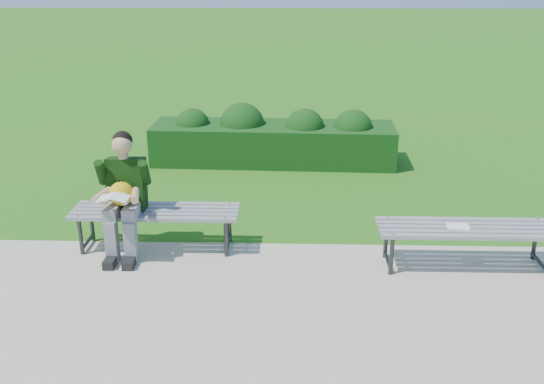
% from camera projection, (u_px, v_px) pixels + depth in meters
% --- Properties ---
extents(ground, '(80.00, 80.00, 0.00)m').
position_uv_depth(ground, '(272.00, 245.00, 6.79)').
color(ground, '#2C6F19').
rests_on(ground, ground).
extents(walkway, '(30.00, 3.50, 0.02)m').
position_uv_depth(walkway, '(266.00, 333.00, 5.15)').
color(walkway, '#BDB79D').
rests_on(walkway, ground).
extents(hedge, '(3.81, 1.07, 0.93)m').
position_uv_depth(hedge, '(273.00, 138.00, 9.55)').
color(hedge, '#16360E').
rests_on(hedge, ground).
extents(bench_left, '(1.80, 0.50, 0.46)m').
position_uv_depth(bench_left, '(156.00, 214.00, 6.56)').
color(bench_left, gray).
rests_on(bench_left, walkway).
extents(bench_right, '(1.80, 0.50, 0.46)m').
position_uv_depth(bench_right, '(467.00, 232.00, 6.13)').
color(bench_right, gray).
rests_on(bench_right, walkway).
extents(seated_boy, '(0.56, 0.76, 1.31)m').
position_uv_depth(seated_boy, '(124.00, 191.00, 6.37)').
color(seated_boy, gray).
rests_on(seated_boy, walkway).
extents(paper_sheet, '(0.24, 0.19, 0.01)m').
position_uv_depth(paper_sheet, '(458.00, 226.00, 6.12)').
color(paper_sheet, white).
rests_on(paper_sheet, bench_right).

